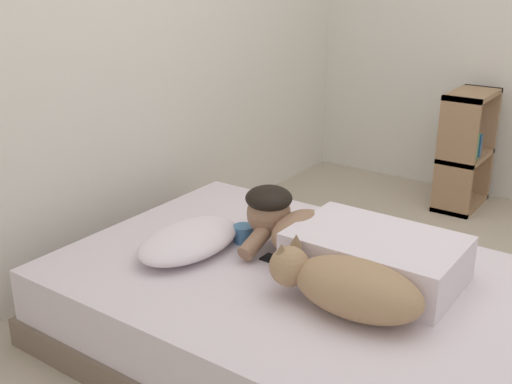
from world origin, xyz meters
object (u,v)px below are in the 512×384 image
pillow (189,240)px  coffee_cup (244,234)px  cell_phone (278,260)px  dog (348,286)px  bookshelf (465,150)px  person_lying (344,244)px  bed (302,313)px

pillow → coffee_cup: size_ratio=4.16×
coffee_cup → cell_phone: 0.24m
pillow → dog: dog is taller
bookshelf → dog: bearing=-172.7°
pillow → person_lying: (0.25, -0.60, 0.05)m
bed → pillow: bearing=102.6°
bed → bookshelf: bookshelf is taller
bed → cell_phone: 0.23m
person_lying → coffee_cup: size_ratio=7.36×
dog → cell_phone: bearing=65.9°
coffee_cup → bookshelf: 1.90m
bed → person_lying: bearing=-36.5°
person_lying → bookshelf: bookshelf is taller
bed → coffee_cup: size_ratio=16.05×
bed → pillow: pillow is taller
dog → coffee_cup: 0.70m
dog → bed: bearing=60.6°
cell_phone → bookshelf: bearing=-4.2°
bookshelf → person_lying: bearing=-176.8°
person_lying → cell_phone: bearing=113.0°
coffee_cup → cell_phone: coffee_cup is taller
coffee_cup → cell_phone: (-0.08, -0.23, -0.03)m
pillow → person_lying: person_lying is taller
bed → dog: (-0.15, -0.27, 0.28)m
bed → person_lying: person_lying is taller
bed → bookshelf: bearing=0.0°
dog → cell_phone: dog is taller
dog → cell_phone: size_ratio=4.11×
dog → bookshelf: 2.14m
dog → coffee_cup: (0.26, 0.64, -0.07)m
dog → bookshelf: (2.12, 0.27, -0.07)m
pillow → person_lying: bearing=-67.6°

